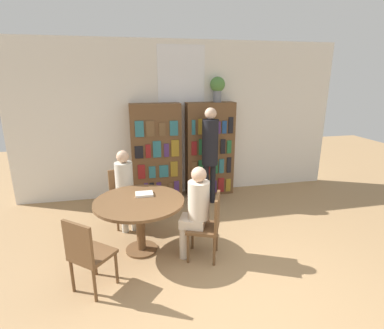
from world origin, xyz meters
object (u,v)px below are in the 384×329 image
(flower_vase, at_px, (217,87))
(chair_left_side, at_px, (123,194))
(chair_far_side, at_px, (209,223))
(bookshelf_right, at_px, (210,149))
(seated_reader_right, at_px, (196,207))
(librarian_standing, at_px, (210,146))
(chair_near_camera, at_px, (87,252))
(seated_reader_left, at_px, (125,185))
(bookshelf_left, at_px, (156,152))
(reading_table, at_px, (140,209))

(flower_vase, bearing_deg, chair_left_side, -152.22)
(chair_left_side, relative_size, chair_far_side, 1.00)
(bookshelf_right, height_order, seated_reader_right, bookshelf_right)
(chair_far_side, bearing_deg, librarian_standing, 6.48)
(chair_near_camera, height_order, seated_reader_left, seated_reader_left)
(seated_reader_left, bearing_deg, bookshelf_right, -159.41)
(bookshelf_left, height_order, seated_reader_right, bookshelf_left)
(bookshelf_right, bearing_deg, chair_near_camera, -128.98)
(chair_far_side, bearing_deg, seated_reader_right, 90.00)
(librarian_standing, bearing_deg, seated_reader_right, -111.42)
(bookshelf_right, bearing_deg, bookshelf_left, -180.00)
(reading_table, bearing_deg, flower_vase, 49.18)
(seated_reader_left, bearing_deg, reading_table, 90.00)
(chair_far_side, bearing_deg, bookshelf_left, 33.40)
(chair_far_side, distance_m, librarian_standing, 1.91)
(reading_table, bearing_deg, bookshelf_right, 51.53)
(bookshelf_right, bearing_deg, seated_reader_left, -145.71)
(chair_near_camera, relative_size, chair_far_side, 1.00)
(chair_far_side, bearing_deg, seated_reader_left, 66.04)
(chair_near_camera, height_order, chair_left_side, same)
(chair_left_side, relative_size, seated_reader_right, 0.71)
(bookshelf_left, height_order, seated_reader_left, bookshelf_left)
(reading_table, relative_size, chair_near_camera, 1.34)
(flower_vase, relative_size, chair_left_side, 0.53)
(bookshelf_right, height_order, seated_reader_left, bookshelf_right)
(bookshelf_left, xyz_separation_m, reading_table, (-0.43, -1.89, -0.29))
(reading_table, height_order, chair_left_side, chair_left_side)
(bookshelf_right, height_order, reading_table, bookshelf_right)
(reading_table, bearing_deg, seated_reader_right, -22.30)
(bookshelf_left, bearing_deg, chair_left_side, -123.84)
(chair_near_camera, bearing_deg, librarian_standing, 87.14)
(chair_near_camera, relative_size, seated_reader_right, 0.71)
(bookshelf_left, xyz_separation_m, chair_far_side, (0.44, -2.24, -0.42))
(bookshelf_right, xyz_separation_m, chair_far_side, (-0.63, -2.24, -0.42))
(reading_table, bearing_deg, chair_far_side, -22.30)
(bookshelf_left, xyz_separation_m, chair_left_side, (-0.65, -0.97, -0.42))
(bookshelf_right, height_order, chair_left_side, bookshelf_right)
(chair_left_side, bearing_deg, bookshelf_right, -164.23)
(bookshelf_right, bearing_deg, chair_left_side, -150.52)
(bookshelf_left, bearing_deg, seated_reader_left, -118.05)
(flower_vase, distance_m, seated_reader_left, 2.58)
(bookshelf_right, distance_m, chair_near_camera, 3.38)
(flower_vase, relative_size, reading_table, 0.39)
(bookshelf_right, bearing_deg, librarian_standing, -105.17)
(flower_vase, bearing_deg, seated_reader_left, -147.63)
(reading_table, xyz_separation_m, librarian_standing, (1.36, 1.39, 0.48))
(chair_near_camera, bearing_deg, flower_vase, 89.62)
(chair_near_camera, bearing_deg, bookshelf_right, 91.31)
(chair_far_side, bearing_deg, chair_left_side, 63.00)
(bookshelf_right, relative_size, chair_left_side, 2.07)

